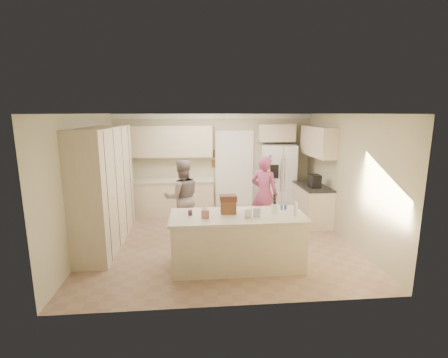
{
  "coord_description": "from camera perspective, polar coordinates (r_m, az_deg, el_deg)",
  "views": [
    {
      "loc": [
        -0.5,
        -6.31,
        2.61
      ],
      "look_at": [
        0.1,
        0.35,
        1.25
      ],
      "focal_mm": 26.0,
      "sensor_mm": 36.0,
      "label": 1
    }
  ],
  "objects": [
    {
      "name": "wall_front",
      "position": [
        4.24,
        1.92,
        -6.53
      ],
      "size": [
        5.2,
        0.02,
        2.6
      ],
      "primitive_type": "cube",
      "color": "beige",
      "rests_on": "ground"
    },
    {
      "name": "fridge_magnets",
      "position": [
        8.46,
        10.22,
        -0.34
      ],
      "size": [
        0.76,
        0.02,
        1.44
      ],
      "primitive_type": null,
      "color": "tan",
      "rests_on": "refrigerator"
    },
    {
      "name": "right_upper_cab",
      "position": [
        8.08,
        16.18,
        6.37
      ],
      "size": [
        0.35,
        1.5,
        0.7
      ],
      "primitive_type": "cube",
      "color": "beige",
      "rests_on": "wall_right"
    },
    {
      "name": "wall_back",
      "position": [
        8.73,
        -1.82,
        2.87
      ],
      "size": [
        5.2,
        0.02,
        2.6
      ],
      "primitive_type": "cube",
      "color": "beige",
      "rests_on": "ground"
    },
    {
      "name": "dollhouse_roof",
      "position": [
        5.52,
        0.75,
        -3.36
      ],
      "size": [
        0.28,
        0.2,
        0.1
      ],
      "primitive_type": "cube",
      "color": "#592D1E",
      "rests_on": "dollhouse_body"
    },
    {
      "name": "teen_girl",
      "position": [
        7.28,
        7.07,
        -2.56
      ],
      "size": [
        0.74,
        0.69,
        1.71
      ],
      "primitive_type": "imported",
      "rotation": [
        0.0,
        0.0,
        2.54
      ],
      "color": "#AF4983",
      "rests_on": "floor"
    },
    {
      "name": "back_base_cab",
      "position": [
        8.61,
        -9.33,
        -3.25
      ],
      "size": [
        2.2,
        0.6,
        0.88
      ],
      "primitive_type": "cube",
      "color": "beige",
      "rests_on": "floor"
    },
    {
      "name": "greeting_card_a",
      "position": [
        5.33,
        4.31,
        -6.07
      ],
      "size": [
        0.12,
        0.06,
        0.16
      ],
      "primitive_type": "cube",
      "rotation": [
        0.15,
        0.0,
        0.2
      ],
      "color": "white",
      "rests_on": "island_top"
    },
    {
      "name": "over_fridge_cab",
      "position": [
        8.72,
        9.22,
        8.0
      ],
      "size": [
        0.95,
        0.35,
        0.45
      ],
      "primitive_type": "cube",
      "color": "beige",
      "rests_on": "wall_back"
    },
    {
      "name": "fridge_dispenser",
      "position": [
        8.36,
        8.83,
        1.31
      ],
      "size": [
        0.22,
        0.03,
        0.35
      ],
      "primitive_type": "cube",
      "color": "black",
      "rests_on": "refrigerator"
    },
    {
      "name": "wall_frame_lower",
      "position": [
        8.69,
        -1.67,
        2.7
      ],
      "size": [
        0.15,
        0.02,
        0.2
      ],
      "primitive_type": "cube",
      "color": "brown",
      "rests_on": "wall_back"
    },
    {
      "name": "wall_left",
      "position": [
        6.78,
        -23.18,
        -0.59
      ],
      "size": [
        0.02,
        4.6,
        2.6
      ],
      "primitive_type": "cube",
      "color": "beige",
      "rests_on": "ground"
    },
    {
      "name": "tissue_box",
      "position": [
        5.36,
        -3.31,
        -6.07
      ],
      "size": [
        0.13,
        0.13,
        0.14
      ],
      "primitive_type": "cube",
      "color": "#C16D75",
      "rests_on": "island_top"
    },
    {
      "name": "right_base_cab",
      "position": [
        8.12,
        15.27,
        -4.41
      ],
      "size": [
        0.6,
        1.2,
        0.88
      ],
      "primitive_type": "cube",
      "color": "beige",
      "rests_on": "floor"
    },
    {
      "name": "teen_boy",
      "position": [
        7.09,
        -7.34,
        -3.22
      ],
      "size": [
        0.91,
        0.77,
        1.64
      ],
      "primitive_type": "imported",
      "rotation": [
        0.0,
        0.0,
        3.34
      ],
      "color": "gray",
      "rests_on": "floor"
    },
    {
      "name": "shaker_pepper",
      "position": [
        5.89,
        10.78,
        -4.88
      ],
      "size": [
        0.05,
        0.05,
        0.09
      ],
      "primitive_type": "cylinder",
      "color": "#4F70B8",
      "rests_on": "island_top"
    },
    {
      "name": "doorway_opening",
      "position": [
        8.79,
        1.78,
        1.28
      ],
      "size": [
        0.9,
        0.06,
        2.1
      ],
      "primitive_type": "cube",
      "color": "black",
      "rests_on": "floor"
    },
    {
      "name": "shaker_salt",
      "position": [
        5.87,
        10.12,
        -4.91
      ],
      "size": [
        0.05,
        0.05,
        0.09
      ],
      "primitive_type": "cylinder",
      "color": "#4F70B8",
      "rests_on": "island_top"
    },
    {
      "name": "wall_right",
      "position": [
        7.15,
        20.72,
        0.2
      ],
      "size": [
        0.02,
        4.6,
        2.6
      ],
      "primitive_type": "cube",
      "color": "beige",
      "rests_on": "ground"
    },
    {
      "name": "jam_jar",
      "position": [
        5.51,
        -5.98,
        -5.89
      ],
      "size": [
        0.07,
        0.07,
        0.09
      ],
      "primitive_type": "cylinder",
      "color": "#59263F",
      "rests_on": "island_top"
    },
    {
      "name": "coffee_maker",
      "position": [
        7.78,
        15.67,
        -0.35
      ],
      "size": [
        0.22,
        0.28,
        0.3
      ],
      "primitive_type": "cube",
      "color": "black",
      "rests_on": "right_countertop"
    },
    {
      "name": "ceiling",
      "position": [
        6.33,
        -0.63,
        11.5
      ],
      "size": [
        5.2,
        4.6,
        0.02
      ],
      "primitive_type": "cube",
      "color": "white",
      "rests_on": "wall_back"
    },
    {
      "name": "water_bottle",
      "position": [
        5.55,
        12.45,
        -5.17
      ],
      "size": [
        0.07,
        0.07,
        0.24
      ],
      "primitive_type": "cylinder",
      "color": "silver",
      "rests_on": "island_top"
    },
    {
      "name": "fridge_seam",
      "position": [
        8.47,
        10.21,
        -0.33
      ],
      "size": [
        0.02,
        0.02,
        1.78
      ],
      "primitive_type": "cube",
      "color": "gray",
      "rests_on": "refrigerator"
    },
    {
      "name": "floor",
      "position": [
        6.85,
        -0.58,
        -10.99
      ],
      "size": [
        5.2,
        4.6,
        0.02
      ],
      "primitive_type": "cube",
      "color": "#997B62",
      "rests_on": "ground"
    },
    {
      "name": "crown_back",
      "position": [
        8.58,
        -1.85,
        10.97
      ],
      "size": [
        5.2,
        0.08,
        0.12
      ],
      "primitive_type": "cube",
      "color": "white",
      "rests_on": "wall_back"
    },
    {
      "name": "back_upper_cab",
      "position": [
        8.49,
        -9.6,
        6.55
      ],
      "size": [
        2.2,
        0.35,
        0.8
      ],
      "primitive_type": "cube",
      "color": "beige",
      "rests_on": "wall_back"
    },
    {
      "name": "island_base",
      "position": [
        5.68,
        2.37,
        -10.95
      ],
      "size": [
        2.2,
        0.9,
        0.88
      ],
      "primitive_type": "cube",
      "color": "beige",
      "rests_on": "floor"
    },
    {
      "name": "dollhouse_body",
      "position": [
        5.56,
        0.75,
        -4.95
      ],
      "size": [
        0.26,
        0.18,
        0.22
      ],
      "primitive_type": "cube",
      "color": "brown",
      "rests_on": "island_top"
    },
    {
      "name": "back_countertop",
      "position": [
        8.5,
        -9.44,
        -0.27
      ],
      "size": [
        2.24,
        0.63,
        0.04
      ],
      "primitive_type": "cube",
      "color": "beige",
      "rests_on": "back_base_cab"
    },
    {
      "name": "utensil_crock",
      "position": [
        5.66,
        8.91,
        -5.17
      ],
      "size": [
        0.13,
        0.13,
        0.15
      ],
      "primitive_type": "cylinder",
      "color": "white",
      "rests_on": "island_top"
    },
    {
      "name": "greeting_card_b",
      "position": [
        5.4,
        5.8,
        -5.86
      ],
      "size": [
        0.12,
        0.05,
        0.16
      ],
      "primitive_type": "cube",
      "rotation": [
        0.15,
        0.0,
        -0.1
      ],
      "color": "silver",
      "rests_on": "island_top"
    },
    {
      "name": "doorway_casing",
      "position": [
        8.76,
        1.81,
        1.24
      ],
      "size": [
        1.02,
        0.03,
        2.22
      ],
      "primitive_type": "cube",
      "color": "white",
      "rests_on": "floor"
    },
    {
      "name": "island_top",
      "position": [
        5.53,
        2.41,
        -6.54
      ],
      "size": [
        2.28,
        0.96,
        0.05
      ],
      "primitive_type": "cube",
      "color": "beige",
      "rests_on": "island_base"
    },
    {
      "name": "pantry_bank",
      "position": [
        6.9,
        -20.15,
        -1.22
      ],
      "size": [
        0.6,
        2.6,
        2.35
      ],
      "primitive_type": "cube",
      "color": "beige",
      "rests_on": "floor"
    },
    {
      "name": "fridge_handle_l",
      "position": [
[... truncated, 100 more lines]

